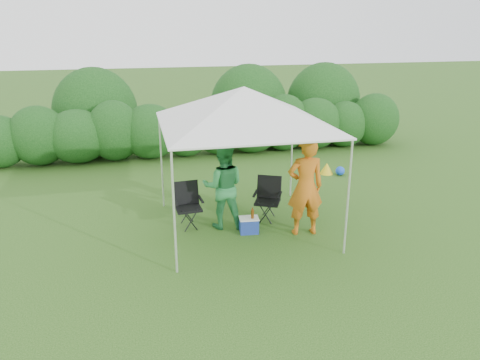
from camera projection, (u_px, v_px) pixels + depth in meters
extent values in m
plane|color=#36611E|center=(250.00, 237.00, 9.04)|extent=(70.00, 70.00, 0.00)
cylinder|color=#382616|center=(3.00, 162.00, 13.31)|extent=(0.12, 0.12, 0.30)
ellipsoid|color=#1C4D18|center=(38.00, 136.00, 13.30)|extent=(1.65, 1.40, 1.73)
cylinder|color=#382616|center=(42.00, 160.00, 13.53)|extent=(0.12, 0.12, 0.30)
ellipsoid|color=#1C4D18|center=(77.00, 136.00, 13.55)|extent=(1.80, 1.53, 1.57)
cylinder|color=#382616|center=(80.00, 158.00, 13.75)|extent=(0.12, 0.12, 0.30)
ellipsoid|color=#1C4D18|center=(114.00, 131.00, 13.73)|extent=(1.58, 1.34, 1.80)
cylinder|color=#382616|center=(116.00, 155.00, 13.97)|extent=(0.12, 0.12, 0.30)
ellipsoid|color=#1C4D18|center=(150.00, 132.00, 13.97)|extent=(1.72, 1.47, 1.65)
cylinder|color=#382616|center=(152.00, 153.00, 14.19)|extent=(0.12, 0.12, 0.30)
ellipsoid|color=#1C4D18|center=(186.00, 132.00, 14.22)|extent=(1.50, 1.28, 1.50)
cylinder|color=#382616|center=(186.00, 151.00, 14.41)|extent=(0.12, 0.12, 0.30)
ellipsoid|color=#1C4D18|center=(219.00, 127.00, 14.40)|extent=(1.65, 1.40, 1.73)
cylinder|color=#382616|center=(220.00, 149.00, 14.63)|extent=(0.12, 0.12, 0.30)
ellipsoid|color=#1C4D18|center=(252.00, 128.00, 14.65)|extent=(1.80, 1.53, 1.57)
cylinder|color=#382616|center=(252.00, 147.00, 14.86)|extent=(0.12, 0.12, 0.30)
ellipsoid|color=#1C4D18|center=(284.00, 123.00, 14.83)|extent=(1.58, 1.34, 1.80)
cylinder|color=#382616|center=(283.00, 146.00, 15.08)|extent=(0.12, 0.12, 0.30)
ellipsoid|color=#1C4D18|center=(315.00, 123.00, 15.08)|extent=(1.72, 1.47, 1.65)
cylinder|color=#382616|center=(314.00, 144.00, 15.30)|extent=(0.12, 0.12, 0.30)
ellipsoid|color=#1C4D18|center=(345.00, 124.00, 15.32)|extent=(1.50, 1.28, 1.50)
cylinder|color=#382616|center=(344.00, 142.00, 15.52)|extent=(0.12, 0.12, 0.30)
ellipsoid|color=#1C4D18|center=(374.00, 119.00, 15.51)|extent=(1.65, 1.40, 1.73)
cylinder|color=#382616|center=(372.00, 140.00, 15.74)|extent=(0.12, 0.12, 0.30)
cylinder|color=silver|center=(174.00, 214.00, 7.46)|extent=(0.04, 0.04, 2.10)
cylinder|color=silver|center=(348.00, 199.00, 8.09)|extent=(0.04, 0.04, 2.10)
cylinder|color=silver|center=(161.00, 162.00, 10.23)|extent=(0.04, 0.04, 2.10)
cylinder|color=silver|center=(292.00, 153.00, 10.86)|extent=(0.04, 0.04, 2.10)
cube|color=white|center=(244.00, 125.00, 8.82)|extent=(3.10, 3.10, 0.03)
pyramid|color=white|center=(244.00, 105.00, 8.70)|extent=(3.10, 3.10, 0.70)
cube|color=black|center=(267.00, 202.00, 9.73)|extent=(0.64, 0.62, 0.05)
cube|color=black|center=(269.00, 187.00, 9.83)|extent=(0.50, 0.33, 0.47)
cube|color=black|center=(255.00, 193.00, 9.72)|extent=(0.22, 0.40, 0.03)
cube|color=black|center=(280.00, 195.00, 9.62)|extent=(0.22, 0.40, 0.03)
cylinder|color=black|center=(256.00, 214.00, 9.64)|extent=(0.02, 0.02, 0.40)
cylinder|color=black|center=(276.00, 215.00, 9.56)|extent=(0.02, 0.02, 0.40)
cylinder|color=black|center=(259.00, 206.00, 10.03)|extent=(0.02, 0.02, 0.40)
cylinder|color=black|center=(278.00, 208.00, 9.94)|extent=(0.02, 0.02, 0.40)
cube|color=black|center=(188.00, 208.00, 9.38)|extent=(0.53, 0.49, 0.05)
cube|color=black|center=(186.00, 192.00, 9.49)|extent=(0.50, 0.17, 0.47)
cube|color=black|center=(175.00, 202.00, 9.26)|extent=(0.08, 0.42, 0.03)
cube|color=black|center=(201.00, 199.00, 9.40)|extent=(0.08, 0.42, 0.03)
cylinder|color=black|center=(180.00, 223.00, 9.20)|extent=(0.02, 0.02, 0.40)
cylinder|color=black|center=(201.00, 220.00, 9.32)|extent=(0.02, 0.02, 0.40)
cylinder|color=black|center=(177.00, 215.00, 9.58)|extent=(0.02, 0.02, 0.40)
cylinder|color=black|center=(197.00, 212.00, 9.70)|extent=(0.02, 0.02, 0.40)
imported|color=#CF6617|center=(305.00, 187.00, 8.92)|extent=(0.74, 0.51, 1.93)
imported|color=#2B8545|center=(223.00, 186.00, 9.26)|extent=(0.95, 0.81, 1.73)
cube|color=navy|center=(249.00, 226.00, 9.21)|extent=(0.38, 0.29, 0.29)
cube|color=silver|center=(249.00, 218.00, 9.16)|extent=(0.40, 0.31, 0.03)
cylinder|color=#592D0C|center=(252.00, 213.00, 9.09)|extent=(0.06, 0.06, 0.23)
cone|color=yellow|center=(327.00, 168.00, 12.74)|extent=(0.37, 0.37, 0.31)
sphere|color=blue|center=(340.00, 171.00, 12.63)|extent=(0.24, 0.24, 0.24)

